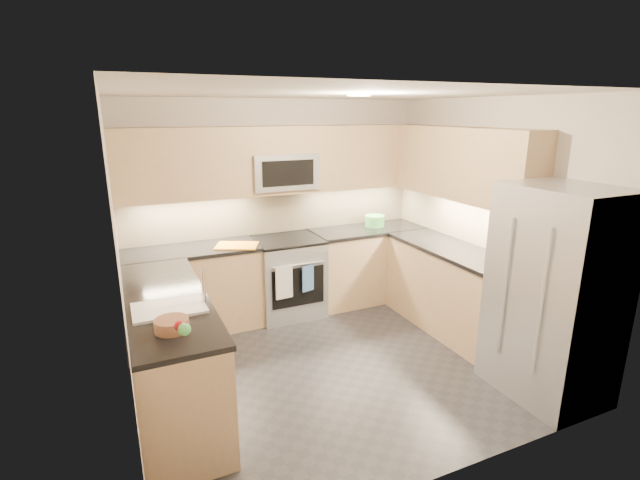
{
  "coord_description": "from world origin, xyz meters",
  "views": [
    {
      "loc": [
        -1.78,
        -3.6,
        2.36
      ],
      "look_at": [
        0.0,
        0.35,
        1.15
      ],
      "focal_mm": 26.0,
      "sensor_mm": 36.0,
      "label": 1
    }
  ],
  "objects_px": {
    "utensil_bowl": "(375,221)",
    "cutting_board": "(237,246)",
    "refrigerator": "(554,294)",
    "gas_range": "(288,277)",
    "microwave": "(282,171)",
    "fruit_basket": "(172,325)"
  },
  "relations": [
    {
      "from": "utensil_bowl",
      "to": "cutting_board",
      "type": "xyz_separation_m",
      "value": [
        -1.84,
        -0.17,
        -0.06
      ]
    },
    {
      "from": "refrigerator",
      "to": "utensil_bowl",
      "type": "bearing_deg",
      "value": 95.36
    },
    {
      "from": "gas_range",
      "to": "refrigerator",
      "type": "relative_size",
      "value": 0.51
    },
    {
      "from": "gas_range",
      "to": "cutting_board",
      "type": "relative_size",
      "value": 2.05
    },
    {
      "from": "microwave",
      "to": "cutting_board",
      "type": "relative_size",
      "value": 1.71
    },
    {
      "from": "microwave",
      "to": "refrigerator",
      "type": "bearing_deg",
      "value": -60.38
    },
    {
      "from": "refrigerator",
      "to": "fruit_basket",
      "type": "xyz_separation_m",
      "value": [
        -2.97,
        0.53,
        0.08
      ]
    },
    {
      "from": "utensil_bowl",
      "to": "refrigerator",
      "type": "bearing_deg",
      "value": -84.64
    },
    {
      "from": "utensil_bowl",
      "to": "fruit_basket",
      "type": "xyz_separation_m",
      "value": [
        -2.74,
        -1.97,
        -0.03
      ]
    },
    {
      "from": "cutting_board",
      "to": "utensil_bowl",
      "type": "bearing_deg",
      "value": 5.21
    },
    {
      "from": "fruit_basket",
      "to": "gas_range",
      "type": "bearing_deg",
      "value": 51.17
    },
    {
      "from": "refrigerator",
      "to": "cutting_board",
      "type": "distance_m",
      "value": 3.12
    },
    {
      "from": "gas_range",
      "to": "fruit_basket",
      "type": "bearing_deg",
      "value": -128.83
    },
    {
      "from": "refrigerator",
      "to": "cutting_board",
      "type": "relative_size",
      "value": 4.06
    },
    {
      "from": "gas_range",
      "to": "utensil_bowl",
      "type": "bearing_deg",
      "value": 3.41
    },
    {
      "from": "gas_range",
      "to": "fruit_basket",
      "type": "height_order",
      "value": "fruit_basket"
    },
    {
      "from": "cutting_board",
      "to": "fruit_basket",
      "type": "bearing_deg",
      "value": -116.7
    },
    {
      "from": "gas_range",
      "to": "cutting_board",
      "type": "xyz_separation_m",
      "value": [
        -0.62,
        -0.09,
        0.49
      ]
    },
    {
      "from": "cutting_board",
      "to": "refrigerator",
      "type": "bearing_deg",
      "value": -48.39
    },
    {
      "from": "microwave",
      "to": "utensil_bowl",
      "type": "bearing_deg",
      "value": -2.48
    },
    {
      "from": "microwave",
      "to": "fruit_basket",
      "type": "relative_size",
      "value": 3.34
    },
    {
      "from": "fruit_basket",
      "to": "utensil_bowl",
      "type": "bearing_deg",
      "value": 35.66
    }
  ]
}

